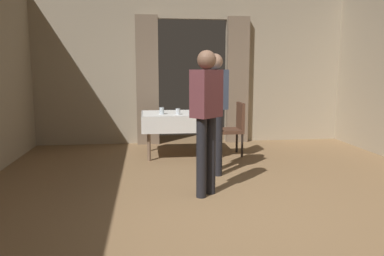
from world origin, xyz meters
name	(u,v)px	position (x,y,z in m)	size (l,w,h in m)	color
ground	(244,220)	(0.00, 0.00, 0.00)	(10.08, 10.08, 0.00)	olive
wall_back	(192,69)	(0.00, 4.18, 1.52)	(6.40, 0.27, 3.00)	tan
dining_table_mid	(177,119)	(-0.43, 2.98, 0.65)	(1.22, 0.99, 0.75)	#7A604C
chair_mid_right	(234,126)	(0.57, 2.87, 0.52)	(0.45, 0.44, 0.93)	black
glass_mid_a	(178,111)	(-0.43, 2.75, 0.80)	(0.08, 0.08, 0.10)	silver
glass_mid_b	(162,111)	(-0.69, 2.83, 0.81)	(0.08, 0.08, 0.12)	silver
plate_mid_c	(197,115)	(-0.12, 2.65, 0.76)	(0.18, 0.18, 0.01)	white
person_waiter_by_doorway	(206,111)	(-0.26, 0.79, 1.02)	(0.41, 0.41, 1.72)	black
person_diner_standing_aside	(215,104)	(0.00, 1.69, 1.02)	(0.35, 0.42, 1.72)	black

